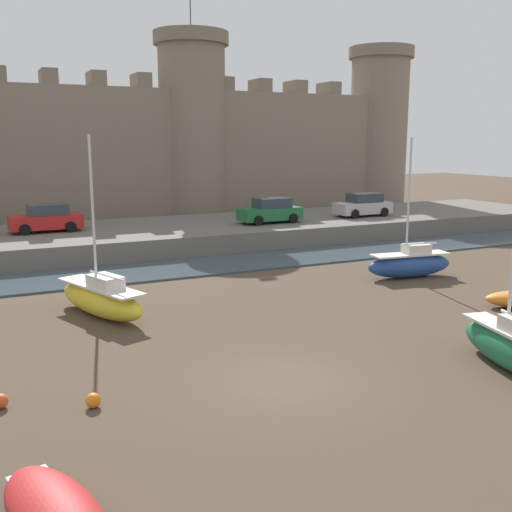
{
  "coord_description": "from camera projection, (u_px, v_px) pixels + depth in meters",
  "views": [
    {
      "loc": [
        -7.47,
        -13.67,
        6.58
      ],
      "look_at": [
        1.57,
        5.23,
        2.5
      ],
      "focal_mm": 42.0,
      "sensor_mm": 36.0,
      "label": 1
    }
  ],
  "objects": [
    {
      "name": "sailboat_midflat_left",
      "position": [
        410.0,
        263.0,
        29.0
      ],
      "size": [
        4.58,
        1.76,
        6.69
      ],
      "color": "#234793",
      "rests_on": "ground"
    },
    {
      "name": "car_quay_centre_west",
      "position": [
        46.0,
        219.0,
        35.27
      ],
      "size": [
        4.14,
        1.97,
        1.62
      ],
      "color": "red",
      "rests_on": "quay_road"
    },
    {
      "name": "car_quay_west",
      "position": [
        363.0,
        205.0,
        42.49
      ],
      "size": [
        4.14,
        1.97,
        1.62
      ],
      "color": "#B2B5B7",
      "rests_on": "quay_road"
    },
    {
      "name": "mooring_buoy_near_channel",
      "position": [
        1.0,
        401.0,
        14.88
      ],
      "size": [
        0.37,
        0.37,
        0.37
      ],
      "primitive_type": "sphere",
      "color": "#E04C1E",
      "rests_on": "ground"
    },
    {
      "name": "sailboat_foreground_centre",
      "position": [
        511.0,
        347.0,
        17.33
      ],
      "size": [
        1.85,
        4.38,
        5.5
      ],
      "color": "#1E6B47",
      "rests_on": "ground"
    },
    {
      "name": "sailboat_midflat_centre",
      "position": [
        101.0,
        298.0,
        22.6
      ],
      "size": [
        2.95,
        5.29,
        6.78
      ],
      "color": "yellow",
      "rests_on": "ground"
    },
    {
      "name": "castle",
      "position": [
        76.0,
        141.0,
        44.55
      ],
      "size": [
        61.16,
        5.94,
        17.88
      ],
      "color": "gray",
      "rests_on": "ground"
    },
    {
      "name": "car_quay_east",
      "position": [
        270.0,
        211.0,
        39.08
      ],
      "size": [
        4.14,
        1.97,
        1.62
      ],
      "color": "#1E6638",
      "rests_on": "quay_road"
    },
    {
      "name": "ground_plane",
      "position": [
        286.0,
        382.0,
        16.53
      ],
      "size": [
        160.0,
        160.0,
        0.0
      ],
      "primitive_type": "plane",
      "color": "#4C3D2D"
    },
    {
      "name": "water_channel",
      "position": [
        141.0,
        272.0,
        30.08
      ],
      "size": [
        80.0,
        4.5,
        0.1
      ],
      "primitive_type": "cube",
      "color": "#3D4C56",
      "rests_on": "ground"
    },
    {
      "name": "mooring_buoy_mid_mud",
      "position": [
        93.0,
        400.0,
        14.91
      ],
      "size": [
        0.38,
        0.38,
        0.38
      ],
      "primitive_type": "sphere",
      "color": "orange",
      "rests_on": "ground"
    },
    {
      "name": "quay_road",
      "position": [
        110.0,
        239.0,
        36.4
      ],
      "size": [
        67.22,
        10.0,
        1.23
      ],
      "primitive_type": "cube",
      "color": "#666059",
      "rests_on": "ground"
    }
  ]
}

